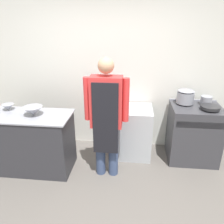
{
  "coord_description": "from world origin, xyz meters",
  "views": [
    {
      "loc": [
        0.45,
        -1.88,
        2.13
      ],
      "look_at": [
        0.16,
        0.97,
        0.96
      ],
      "focal_mm": 35.0,
      "sensor_mm": 36.0,
      "label": 1
    }
  ],
  "objects": [
    {
      "name": "person_cook",
      "position": [
        0.09,
        0.84,
        0.99
      ],
      "size": [
        0.61,
        0.24,
        1.74
      ],
      "color": "#38476B",
      "rests_on": "ground_plane"
    },
    {
      "name": "small_bowl",
      "position": [
        -1.44,
        1.03,
        0.95
      ],
      "size": [
        0.18,
        0.18,
        0.09
      ],
      "color": "gray",
      "rests_on": "prep_counter"
    },
    {
      "name": "mixing_bowl",
      "position": [
        -0.97,
        0.87,
        0.97
      ],
      "size": [
        0.28,
        0.28,
        0.13
      ],
      "color": "gray",
      "rests_on": "prep_counter"
    },
    {
      "name": "wall_back",
      "position": [
        0.0,
        1.79,
        1.35
      ],
      "size": [
        8.0,
        0.05,
        2.7
      ],
      "color": "silver",
      "rests_on": "ground_plane"
    },
    {
      "name": "sauce_pot",
      "position": [
        1.6,
        1.51,
        1.0
      ],
      "size": [
        0.17,
        0.17,
        0.12
      ],
      "color": "gray",
      "rests_on": "stove"
    },
    {
      "name": "ground_plane",
      "position": [
        0.0,
        0.0,
        0.0
      ],
      "size": [
        14.0,
        14.0,
        0.0
      ],
      "primitive_type": "plane",
      "color": "#5B5651"
    },
    {
      "name": "prep_counter",
      "position": [
        -1.13,
        0.87,
        0.45
      ],
      "size": [
        1.39,
        0.62,
        0.9
      ],
      "color": "#2D2D33",
      "rests_on": "ground_plane"
    },
    {
      "name": "stove",
      "position": [
        1.44,
        1.4,
        0.46
      ],
      "size": [
        0.77,
        0.63,
        0.94
      ],
      "color": "#38383D",
      "rests_on": "ground_plane"
    },
    {
      "name": "saute_pan",
      "position": [
        1.6,
        1.29,
        0.97
      ],
      "size": [
        0.28,
        0.28,
        0.05
      ],
      "color": "#262628",
      "rests_on": "stove"
    },
    {
      "name": "fridge_unit",
      "position": [
        0.44,
        1.44,
        0.42
      ],
      "size": [
        0.65,
        0.61,
        0.84
      ],
      "color": "#A8ADB2",
      "rests_on": "ground_plane"
    },
    {
      "name": "stock_pot",
      "position": [
        1.27,
        1.51,
        1.05
      ],
      "size": [
        0.27,
        0.27,
        0.22
      ],
      "color": "gray",
      "rests_on": "stove"
    }
  ]
}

